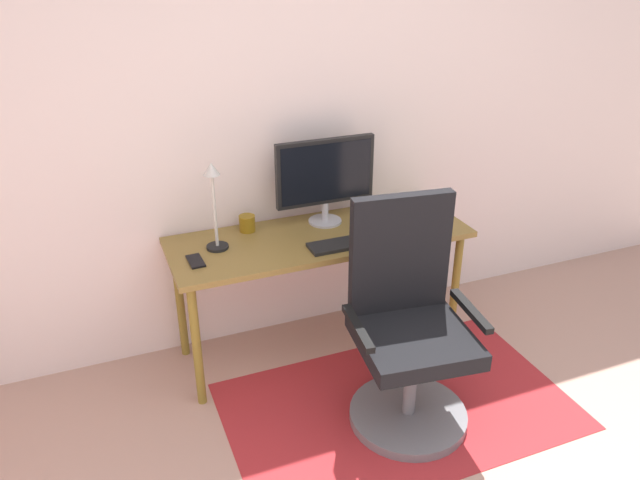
{
  "coord_description": "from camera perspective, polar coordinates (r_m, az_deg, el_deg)",
  "views": [
    {
      "loc": [
        -1.11,
        -0.83,
        2.09
      ],
      "look_at": [
        -0.13,
        1.6,
        0.81
      ],
      "focal_mm": 34.53,
      "sensor_mm": 36.0,
      "label": 1
    }
  ],
  "objects": [
    {
      "name": "coffee_cup",
      "position": [
        3.25,
        -6.77,
        1.55
      ],
      "size": [
        0.08,
        0.08,
        0.09
      ],
      "primitive_type": "cylinder",
      "color": "#835F12",
      "rests_on": "desk"
    },
    {
      "name": "area_rug",
      "position": [
        3.19,
        7.21,
        -14.99
      ],
      "size": [
        1.68,
        1.02,
        0.01
      ],
      "primitive_type": "cube",
      "color": "#A5262A",
      "rests_on": "ground"
    },
    {
      "name": "cell_phone",
      "position": [
        2.99,
        -11.46,
        -1.93
      ],
      "size": [
        0.07,
        0.14,
        0.01
      ],
      "primitive_type": "cube",
      "rotation": [
        0.0,
        0.0,
        0.04
      ],
      "color": "black",
      "rests_on": "desk"
    },
    {
      "name": "desk_lamp",
      "position": [
        3.0,
        -9.84,
        3.94
      ],
      "size": [
        0.11,
        0.11,
        0.45
      ],
      "color": "black",
      "rests_on": "desk"
    },
    {
      "name": "office_chair",
      "position": [
        2.91,
        8.15,
        -8.93
      ],
      "size": [
        0.62,
        0.56,
        1.08
      ],
      "rotation": [
        0.0,
        0.0,
        -0.12
      ],
      "color": "slate",
      "rests_on": "ground"
    },
    {
      "name": "monitor",
      "position": [
        3.25,
        0.5,
        6.07
      ],
      "size": [
        0.54,
        0.18,
        0.47
      ],
      "color": "#B2B2B7",
      "rests_on": "desk"
    },
    {
      "name": "wall_back",
      "position": [
        3.32,
        -1.85,
        12.32
      ],
      "size": [
        6.0,
        0.1,
        2.6
      ],
      "primitive_type": "cube",
      "color": "silver",
      "rests_on": "ground"
    },
    {
      "name": "computer_mouse",
      "position": [
        3.23,
        7.69,
        0.79
      ],
      "size": [
        0.06,
        0.1,
        0.03
      ],
      "primitive_type": "ellipsoid",
      "color": "black",
      "rests_on": "desk"
    },
    {
      "name": "desk",
      "position": [
        3.24,
        -0.01,
        -0.67
      ],
      "size": [
        1.57,
        0.56,
        0.71
      ],
      "color": "olive",
      "rests_on": "ground"
    },
    {
      "name": "keyboard",
      "position": [
        3.1,
        2.8,
        -0.25
      ],
      "size": [
        0.43,
        0.13,
        0.02
      ],
      "primitive_type": "cube",
      "color": "black",
      "rests_on": "desk"
    }
  ]
}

